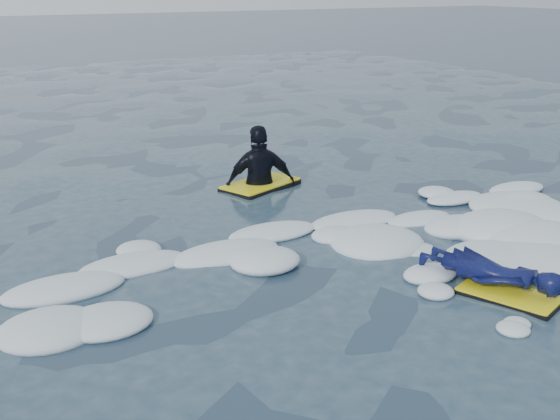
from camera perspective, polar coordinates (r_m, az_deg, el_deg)
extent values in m
plane|color=#1C2A44|center=(6.53, -3.15, -8.51)|extent=(120.00, 120.00, 0.00)
cube|color=black|center=(7.15, 18.08, -6.70)|extent=(0.82, 1.06, 0.05)
cube|color=yellow|center=(7.13, 18.10, -6.47)|extent=(0.80, 1.03, 0.02)
imported|color=navy|center=(7.24, 16.79, -4.80)|extent=(1.01, 1.49, 0.33)
cube|color=black|center=(10.36, -1.61, 1.98)|extent=(1.35, 1.06, 0.06)
cube|color=yellow|center=(10.35, -1.61, 2.20)|extent=(1.32, 1.03, 0.02)
imported|color=black|center=(10.36, -1.61, 2.01)|extent=(1.13, 0.69, 1.79)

